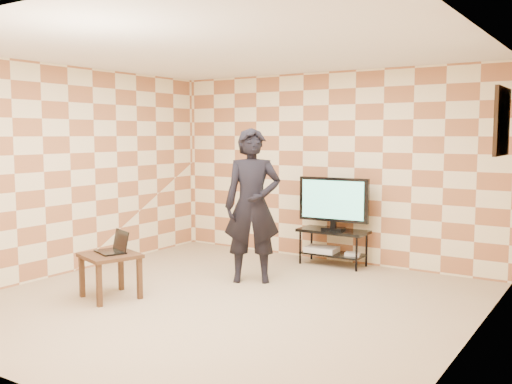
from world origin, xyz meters
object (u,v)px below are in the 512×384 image
tv (334,201)px  person (252,206)px  tv_stand (333,239)px  side_table (110,262)px

tv → person: bearing=-109.2°
tv_stand → side_table: 3.13m
tv_stand → tv: 0.54m
side_table → person: 1.82m
tv_stand → person: person is taller
tv → side_table: tv is taller
tv → side_table: (-1.39, -2.80, -0.49)m
tv_stand → side_table: bearing=-116.4°
tv → tv_stand: bearing=86.1°
tv_stand → tv: size_ratio=0.96×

